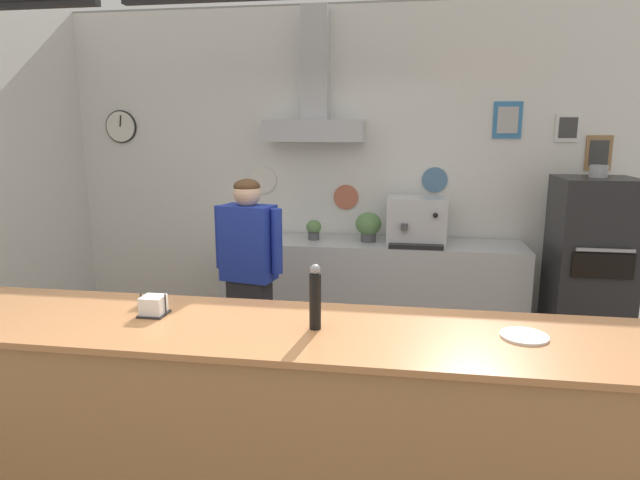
# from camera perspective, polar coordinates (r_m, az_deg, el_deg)

# --- Properties ---
(back_wall_assembly) EXTENTS (5.58, 2.89, 3.10)m
(back_wall_assembly) POSITION_cam_1_polar(r_m,az_deg,el_deg) (5.22, 2.33, 8.21)
(back_wall_assembly) COLOR gray
(back_wall_assembly) RESTS_ON ground_plane
(service_counter) EXTENTS (3.99, 0.75, 1.07)m
(service_counter) POSITION_cam_1_polar(r_m,az_deg,el_deg) (2.79, -4.98, -19.28)
(service_counter) COLOR #B77F4C
(service_counter) RESTS_ON ground_plane
(back_prep_counter) EXTENTS (2.78, 0.61, 0.93)m
(back_prep_counter) POSITION_cam_1_polar(r_m,az_deg,el_deg) (5.18, 5.29, -5.30)
(back_prep_counter) COLOR #B7BABF
(back_prep_counter) RESTS_ON ground_plane
(pizza_oven) EXTENTS (0.61, 0.65, 1.67)m
(pizza_oven) POSITION_cam_1_polar(r_m,az_deg,el_deg) (5.10, 26.30, -2.92)
(pizza_oven) COLOR #232326
(pizza_oven) RESTS_ON ground_plane
(shop_worker) EXTENTS (0.52, 0.29, 1.61)m
(shop_worker) POSITION_cam_1_polar(r_m,az_deg,el_deg) (4.02, -7.41, -4.13)
(shop_worker) COLOR #232328
(shop_worker) RESTS_ON ground_plane
(espresso_machine) EXTENTS (0.52, 0.46, 0.42)m
(espresso_machine) POSITION_cam_1_polar(r_m,az_deg,el_deg) (4.99, 10.04, 1.95)
(espresso_machine) COLOR silver
(espresso_machine) RESTS_ON back_prep_counter
(potted_rosemary) EXTENTS (0.24, 0.24, 0.27)m
(potted_rosemary) POSITION_cam_1_polar(r_m,az_deg,el_deg) (5.04, 5.09, 1.54)
(potted_rosemary) COLOR #4C4C51
(potted_rosemary) RESTS_ON back_prep_counter
(potted_sage) EXTENTS (0.14, 0.14, 0.19)m
(potted_sage) POSITION_cam_1_polar(r_m,az_deg,el_deg) (5.12, -0.66, 1.17)
(potted_sage) COLOR #4C4C51
(potted_sage) RESTS_ON back_prep_counter
(pepper_grinder) EXTENTS (0.05, 0.05, 0.30)m
(pepper_grinder) POSITION_cam_1_polar(r_m,az_deg,el_deg) (2.46, -0.51, -6.01)
(pepper_grinder) COLOR black
(pepper_grinder) RESTS_ON service_counter
(napkin_holder) EXTENTS (0.13, 0.13, 0.11)m
(napkin_holder) POSITION_cam_1_polar(r_m,az_deg,el_deg) (2.79, -17.04, -6.67)
(napkin_holder) COLOR #262628
(napkin_holder) RESTS_ON service_counter
(condiment_plate) EXTENTS (0.21, 0.21, 0.01)m
(condiment_plate) POSITION_cam_1_polar(r_m,az_deg,el_deg) (2.57, 20.60, -9.41)
(condiment_plate) COLOR white
(condiment_plate) RESTS_ON service_counter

